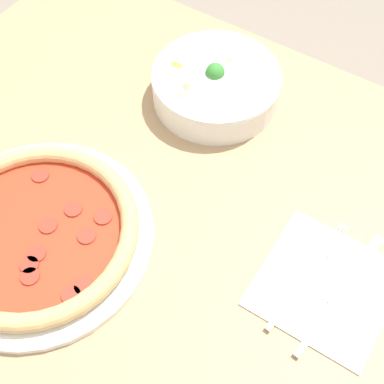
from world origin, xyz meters
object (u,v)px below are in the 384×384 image
Objects in this scene: bowl at (215,84)px; fork at (308,276)px; pizza at (35,233)px; knife at (337,298)px.

fork is at bearing -38.02° from bowl.
pizza is 0.38m from fork.
bowl reaches higher than fork.
pizza is at bearing 116.60° from knife.
fork is (0.28, -0.22, -0.03)m from bowl.
knife is at bearing 20.06° from pizza.
fork is at bearing 87.56° from knife.
pizza is 1.68× the size of fork.
bowl is (0.07, 0.37, 0.02)m from pizza.
pizza is 0.43m from knife.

